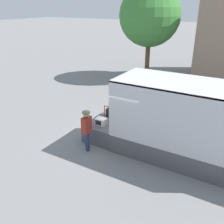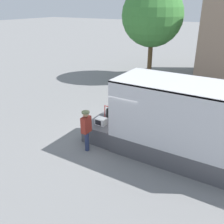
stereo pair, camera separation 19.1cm
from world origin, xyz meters
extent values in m
plane|color=gray|center=(0.00, 0.00, 0.00)|extent=(160.00, 160.00, 0.00)
cube|color=#4C4C51|center=(2.54, 0.00, 0.39)|extent=(5.08, 2.39, 0.79)
cube|color=silver|center=(2.54, 1.17, 1.94)|extent=(5.08, 0.06, 2.30)
cube|color=silver|center=(2.54, -1.17, 1.94)|extent=(5.08, 0.06, 2.30)
cube|color=silver|center=(2.54, 0.00, 3.06)|extent=(5.08, 2.39, 0.06)
cylinder|color=yellow|center=(1.58, -0.78, 0.99)|extent=(0.32, 0.32, 0.41)
cube|color=#2D7F33|center=(3.79, -0.35, 0.96)|extent=(0.44, 0.32, 0.35)
cube|color=#4C4C51|center=(-0.74, 0.00, 0.39)|extent=(1.47, 2.27, 0.79)
cube|color=white|center=(-0.78, -0.56, 0.94)|extent=(0.46, 0.35, 0.31)
cube|color=black|center=(-0.82, -0.74, 0.94)|extent=(0.30, 0.01, 0.21)
cube|color=black|center=(-0.71, 0.42, 1.01)|extent=(0.57, 0.43, 0.44)
cylinder|color=slate|center=(-0.48, 0.42, 1.03)|extent=(0.21, 0.24, 0.24)
cylinder|color=red|center=(-1.05, 0.16, 1.09)|extent=(0.04, 0.04, 0.61)
cylinder|color=red|center=(-0.37, 0.16, 1.09)|extent=(0.04, 0.04, 0.61)
cylinder|color=red|center=(-1.05, 0.67, 1.09)|extent=(0.04, 0.04, 0.61)
cylinder|color=red|center=(-0.37, 0.67, 1.09)|extent=(0.04, 0.04, 0.61)
cylinder|color=red|center=(-0.71, 0.16, 1.38)|extent=(0.68, 0.04, 0.04)
cylinder|color=red|center=(-0.71, 0.67, 1.38)|extent=(0.68, 0.04, 0.04)
cylinder|color=navy|center=(-0.82, -1.59, 0.43)|extent=(0.18, 0.18, 0.87)
cube|color=maroon|center=(-0.82, -1.59, 1.21)|extent=(0.24, 0.44, 0.69)
sphere|color=tan|center=(-0.82, -1.59, 1.67)|extent=(0.24, 0.24, 0.24)
cylinder|color=#606B47|center=(-0.82, -1.59, 1.76)|extent=(0.32, 0.32, 0.06)
cylinder|color=brown|center=(-3.12, 10.10, 1.38)|extent=(0.36, 0.36, 2.76)
sphere|color=#3D7F38|center=(-3.12, 10.10, 4.86)|extent=(4.67, 4.67, 4.67)
camera|label=1|loc=(4.63, -8.88, 5.74)|focal=40.00mm
camera|label=2|loc=(4.79, -8.78, 5.74)|focal=40.00mm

